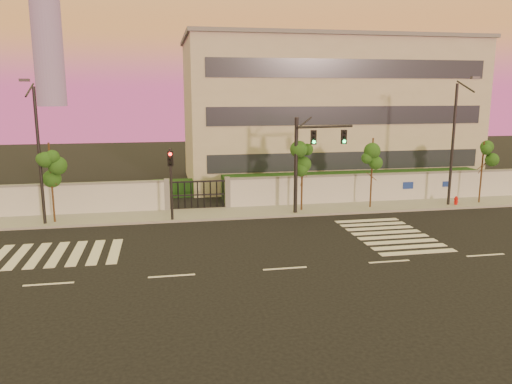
{
  "coord_description": "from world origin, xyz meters",
  "views": [
    {
      "loc": [
        -5.2,
        -20.58,
        7.75
      ],
      "look_at": [
        -0.18,
        6.0,
        2.32
      ],
      "focal_mm": 35.0,
      "sensor_mm": 36.0,
      "label": 1
    }
  ],
  "objects": [
    {
      "name": "ground",
      "position": [
        0.0,
        0.0,
        0.0
      ],
      "size": [
        120.0,
        120.0,
        0.0
      ],
      "primitive_type": "plane",
      "color": "black",
      "rests_on": "ground"
    },
    {
      "name": "sidewalk",
      "position": [
        0.0,
        10.5,
        0.07
      ],
      "size": [
        60.0,
        3.0,
        0.15
      ],
      "primitive_type": "cube",
      "color": "gray",
      "rests_on": "ground"
    },
    {
      "name": "perimeter_wall",
      "position": [
        0.1,
        12.0,
        1.07
      ],
      "size": [
        60.0,
        0.36,
        2.2
      ],
      "color": "silver",
      "rests_on": "ground"
    },
    {
      "name": "hedge_row",
      "position": [
        1.17,
        14.74,
        0.82
      ],
      "size": [
        41.0,
        4.25,
        1.8
      ],
      "color": "black",
      "rests_on": "ground"
    },
    {
      "name": "institutional_building",
      "position": [
        9.0,
        21.99,
        6.16
      ],
      "size": [
        24.4,
        12.4,
        12.25
      ],
      "color": "#B3AF97",
      "rests_on": "ground"
    },
    {
      "name": "road_markings",
      "position": [
        -1.58,
        3.76,
        0.01
      ],
      "size": [
        57.0,
        7.62,
        0.02
      ],
      "color": "silver",
      "rests_on": "ground"
    },
    {
      "name": "street_tree_c",
      "position": [
        -11.65,
        10.03,
        3.59
      ],
      "size": [
        1.38,
        1.09,
        4.89
      ],
      "color": "#382314",
      "rests_on": "ground"
    },
    {
      "name": "street_tree_d",
      "position": [
        3.68,
        10.26,
        3.42
      ],
      "size": [
        1.46,
        1.17,
        4.64
      ],
      "color": "#382314",
      "rests_on": "ground"
    },
    {
      "name": "street_tree_e",
      "position": [
        8.48,
        10.23,
        3.53
      ],
      "size": [
        1.36,
        1.08,
        4.8
      ],
      "color": "#382314",
      "rests_on": "ground"
    },
    {
      "name": "street_tree_f",
      "position": [
        16.57,
        10.13,
        3.26
      ],
      "size": [
        1.39,
        1.11,
        4.43
      ],
      "color": "#382314",
      "rests_on": "ground"
    },
    {
      "name": "traffic_signal_main",
      "position": [
        3.85,
        9.61,
        3.93
      ],
      "size": [
        3.92,
        0.82,
        6.22
      ],
      "rotation": [
        0.0,
        0.0,
        0.17
      ],
      "color": "black",
      "rests_on": "ground"
    },
    {
      "name": "traffic_signal_secondary",
      "position": [
        -4.75,
        9.21,
        2.85
      ],
      "size": [
        0.35,
        0.34,
        4.48
      ],
      "rotation": [
        0.0,
        0.0,
        -0.28
      ],
      "color": "black",
      "rests_on": "ground"
    },
    {
      "name": "streetlight_west",
      "position": [
        -12.16,
        9.53,
        4.56
      ],
      "size": [
        0.5,
        2.03,
        8.44
      ],
      "color": "black",
      "rests_on": "ground"
    },
    {
      "name": "streetlight_east",
      "position": [
        14.04,
        9.71,
        4.7
      ],
      "size": [
        0.52,
        2.09,
        8.7
      ],
      "color": "black",
      "rests_on": "ground"
    },
    {
      "name": "fire_hydrant",
      "position": [
        14.54,
        9.76,
        0.37
      ],
      "size": [
        0.29,
        0.28,
        0.74
      ],
      "rotation": [
        0.0,
        0.0,
        -0.13
      ],
      "color": "red",
      "rests_on": "ground"
    }
  ]
}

